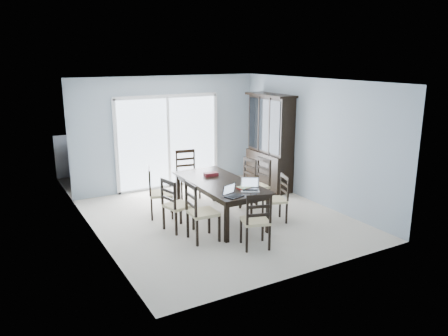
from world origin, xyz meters
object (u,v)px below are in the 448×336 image
(chair_left_mid, at_px, (174,199))
(dining_table, at_px, (220,185))
(cell_phone, at_px, (254,194))
(game_box, at_px, (211,174))
(chair_right_far, at_px, (246,176))
(laptop_dark, at_px, (234,194))
(laptop_silver, at_px, (250,188))
(chair_right_near, at_px, (279,193))
(chair_end_near, at_px, (257,215))
(chair_right_mid, at_px, (259,179))
(hot_tub, at_px, (117,161))
(chair_left_far, at_px, (156,187))
(chair_end_far, at_px, (187,168))
(china_hutch, at_px, (270,143))
(chair_left_near, at_px, (197,205))

(chair_left_mid, bearing_deg, dining_table, 84.07)
(cell_phone, relative_size, game_box, 0.41)
(chair_right_far, bearing_deg, laptop_dark, 135.30)
(chair_left_mid, xyz_separation_m, laptop_silver, (1.16, -0.68, 0.21))
(chair_right_near, height_order, chair_end_near, chair_end_near)
(chair_left_mid, relative_size, chair_right_mid, 0.92)
(chair_right_near, bearing_deg, chair_right_mid, 13.36)
(game_box, bearing_deg, chair_right_far, 11.58)
(chair_end_near, bearing_deg, chair_right_near, 55.68)
(chair_left_mid, xyz_separation_m, hot_tub, (0.08, 3.81, -0.12))
(dining_table, height_order, chair_left_far, chair_left_far)
(chair_right_far, distance_m, hot_tub, 3.61)
(chair_left_far, xyz_separation_m, game_box, (1.04, -0.29, 0.19))
(dining_table, xyz_separation_m, cell_phone, (0.11, -1.00, 0.08))
(chair_end_far, bearing_deg, chair_right_mid, 130.56)
(dining_table, height_order, hot_tub, hot_tub)
(chair_right_near, distance_m, game_box, 1.39)
(chair_left_far, relative_size, chair_right_mid, 0.94)
(laptop_dark, bearing_deg, china_hutch, 25.79)
(chair_right_near, bearing_deg, chair_right_far, 14.36)
(chair_end_near, distance_m, chair_end_far, 3.10)
(chair_end_near, bearing_deg, chair_left_mid, 139.84)
(hot_tub, bearing_deg, chair_end_near, -81.49)
(dining_table, xyz_separation_m, game_box, (0.03, 0.41, 0.11))
(china_hutch, distance_m, chair_right_mid, 1.61)
(dining_table, distance_m, game_box, 0.43)
(dining_table, bearing_deg, cell_phone, -83.71)
(chair_right_near, distance_m, cell_phone, 0.92)
(chair_left_far, bearing_deg, chair_left_mid, 20.39)
(chair_left_far, bearing_deg, chair_right_mid, 92.74)
(chair_left_near, height_order, game_box, chair_left_near)
(chair_left_near, distance_m, chair_right_far, 2.21)
(chair_left_mid, relative_size, laptop_silver, 2.85)
(china_hutch, height_order, chair_left_far, china_hutch)
(laptop_silver, distance_m, game_box, 1.22)
(chair_right_mid, bearing_deg, chair_left_far, 72.31)
(chair_left_near, bearing_deg, chair_left_far, -169.64)
(chair_end_near, bearing_deg, cell_phone, 79.80)
(laptop_silver, bearing_deg, china_hutch, 77.58)
(chair_end_near, bearing_deg, chair_right_far, 79.42)
(chair_end_near, height_order, chair_end_far, chair_end_far)
(chair_right_near, xyz_separation_m, chair_right_far, (0.04, 1.23, 0.03))
(chair_left_near, distance_m, chair_left_mid, 0.61)
(chair_left_near, xyz_separation_m, game_box, (0.84, 1.12, 0.16))
(cell_phone, bearing_deg, dining_table, 94.79)
(chair_left_mid, bearing_deg, chair_left_far, 168.32)
(chair_left_near, distance_m, cell_phone, 0.98)
(chair_right_near, height_order, laptop_dark, chair_right_near)
(chair_left_near, distance_m, game_box, 1.41)
(chair_left_near, bearing_deg, dining_table, 133.54)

